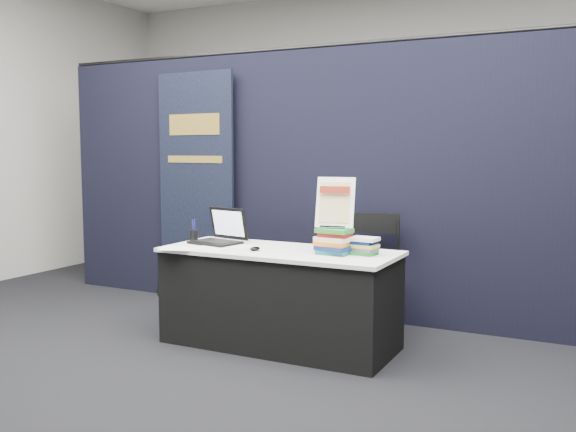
{
  "coord_description": "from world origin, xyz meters",
  "views": [
    {
      "loc": [
        2.24,
        -3.72,
        1.51
      ],
      "look_at": [
        0.07,
        0.55,
        1.01
      ],
      "focal_mm": 40.0,
      "sensor_mm": 36.0,
      "label": 1
    }
  ],
  "objects_px": {
    "book_stack_short": "(363,246)",
    "pullup_banner": "(196,201)",
    "display_table": "(279,298)",
    "book_stack_tall": "(333,241)",
    "laptop": "(219,235)",
    "info_sign": "(335,203)",
    "stacking_chair": "(367,267)"
  },
  "relations": [
    {
      "from": "info_sign",
      "to": "pullup_banner",
      "type": "bearing_deg",
      "value": 142.73
    },
    {
      "from": "display_table",
      "to": "stacking_chair",
      "type": "height_order",
      "value": "stacking_chair"
    },
    {
      "from": "info_sign",
      "to": "pullup_banner",
      "type": "distance_m",
      "value": 2.1
    },
    {
      "from": "display_table",
      "to": "book_stack_tall",
      "type": "xyz_separation_m",
      "value": [
        0.45,
        -0.01,
        0.47
      ]
    },
    {
      "from": "book_stack_short",
      "to": "info_sign",
      "type": "xyz_separation_m",
      "value": [
        -0.2,
        -0.05,
        0.31
      ]
    },
    {
      "from": "laptop",
      "to": "book_stack_tall",
      "type": "height_order",
      "value": "laptop"
    },
    {
      "from": "display_table",
      "to": "pullup_banner",
      "type": "height_order",
      "value": "pullup_banner"
    },
    {
      "from": "laptop",
      "to": "pullup_banner",
      "type": "distance_m",
      "value": 1.23
    },
    {
      "from": "display_table",
      "to": "info_sign",
      "type": "xyz_separation_m",
      "value": [
        0.45,
        0.02,
        0.74
      ]
    },
    {
      "from": "book_stack_tall",
      "to": "info_sign",
      "type": "relative_size",
      "value": 0.65
    },
    {
      "from": "display_table",
      "to": "laptop",
      "type": "height_order",
      "value": "laptop"
    },
    {
      "from": "book_stack_short",
      "to": "book_stack_tall",
      "type": "bearing_deg",
      "value": -158.8
    },
    {
      "from": "info_sign",
      "to": "laptop",
      "type": "bearing_deg",
      "value": 166.36
    },
    {
      "from": "book_stack_tall",
      "to": "stacking_chair",
      "type": "relative_size",
      "value": 0.26
    },
    {
      "from": "pullup_banner",
      "to": "book_stack_tall",
      "type": "bearing_deg",
      "value": -22.64
    },
    {
      "from": "info_sign",
      "to": "display_table",
      "type": "bearing_deg",
      "value": 171.49
    },
    {
      "from": "laptop",
      "to": "book_stack_tall",
      "type": "relative_size",
      "value": 1.69
    },
    {
      "from": "book_stack_short",
      "to": "stacking_chair",
      "type": "bearing_deg",
      "value": 107.34
    },
    {
      "from": "book_stack_short",
      "to": "pullup_banner",
      "type": "distance_m",
      "value": 2.27
    },
    {
      "from": "laptop",
      "to": "info_sign",
      "type": "height_order",
      "value": "info_sign"
    },
    {
      "from": "laptop",
      "to": "pullup_banner",
      "type": "xyz_separation_m",
      "value": [
        -0.84,
        0.88,
        0.18
      ]
    },
    {
      "from": "laptop",
      "to": "info_sign",
      "type": "distance_m",
      "value": 1.09
    },
    {
      "from": "pullup_banner",
      "to": "display_table",
      "type": "bearing_deg",
      "value": -29.13
    },
    {
      "from": "book_stack_short",
      "to": "pullup_banner",
      "type": "height_order",
      "value": "pullup_banner"
    },
    {
      "from": "pullup_banner",
      "to": "stacking_chair",
      "type": "distance_m",
      "value": 1.97
    },
    {
      "from": "book_stack_short",
      "to": "pullup_banner",
      "type": "relative_size",
      "value": 0.09
    },
    {
      "from": "laptop",
      "to": "book_stack_short",
      "type": "xyz_separation_m",
      "value": [
        1.24,
        -0.0,
        -0.0
      ]
    },
    {
      "from": "info_sign",
      "to": "pullup_banner",
      "type": "height_order",
      "value": "pullup_banner"
    },
    {
      "from": "info_sign",
      "to": "book_stack_short",
      "type": "bearing_deg",
      "value": 2.4
    },
    {
      "from": "display_table",
      "to": "pullup_banner",
      "type": "distance_m",
      "value": 1.82
    },
    {
      "from": "book_stack_short",
      "to": "pullup_banner",
      "type": "bearing_deg",
      "value": 157.08
    },
    {
      "from": "laptop",
      "to": "pullup_banner",
      "type": "bearing_deg",
      "value": 144.36
    }
  ]
}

